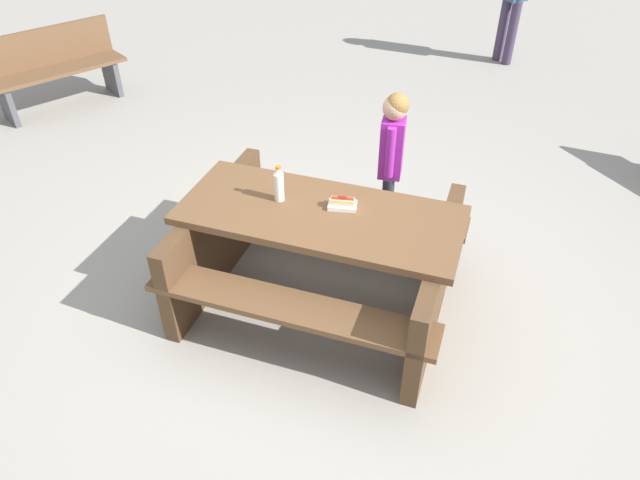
# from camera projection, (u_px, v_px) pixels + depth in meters

# --- Properties ---
(ground_plane) EXTENTS (30.00, 30.00, 0.00)m
(ground_plane) POSITION_uv_depth(u_px,v_px,m) (320.00, 299.00, 4.10)
(ground_plane) COLOR gray
(ground_plane) RESTS_ON ground
(picnic_table) EXTENTS (1.97, 1.63, 0.75)m
(picnic_table) POSITION_uv_depth(u_px,v_px,m) (320.00, 250.00, 3.83)
(picnic_table) COLOR brown
(picnic_table) RESTS_ON ground
(soda_bottle) EXTENTS (0.06, 0.06, 0.25)m
(soda_bottle) POSITION_uv_depth(u_px,v_px,m) (279.00, 184.00, 3.68)
(soda_bottle) COLOR silver
(soda_bottle) RESTS_ON picnic_table
(hotdog_tray) EXTENTS (0.19, 0.12, 0.08)m
(hotdog_tray) POSITION_uv_depth(u_px,v_px,m) (342.00, 203.00, 3.66)
(hotdog_tray) COLOR white
(hotdog_tray) RESTS_ON picnic_table
(child_in_coat) EXTENTS (0.19, 0.30, 1.20)m
(child_in_coat) POSITION_uv_depth(u_px,v_px,m) (392.00, 149.00, 4.27)
(child_in_coat) COLOR #262633
(child_in_coat) RESTS_ON ground
(park_bench_mid) EXTENTS (1.22, 1.44, 0.85)m
(park_bench_mid) POSITION_uv_depth(u_px,v_px,m) (54.00, 67.00, 6.42)
(park_bench_mid) COLOR brown
(park_bench_mid) RESTS_ON ground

